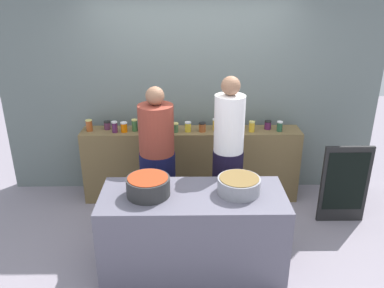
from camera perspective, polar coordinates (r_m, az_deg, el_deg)
name	(u,v)px	position (r m, az deg, el deg)	size (l,w,h in m)	color
ground	(192,248)	(4.28, 0.07, -14.94)	(12.00, 12.00, 0.00)	gray
storefront_wall	(191,78)	(4.98, -0.18, 9.64)	(4.80, 0.12, 3.00)	slate
display_shelf	(191,164)	(4.99, -0.12, -2.96)	(2.70, 0.36, 0.93)	brown
prep_table	(193,232)	(3.80, 0.14, -12.75)	(1.70, 0.70, 0.82)	#5C5968
preserve_jar_0	(89,125)	(4.92, -14.79, 2.64)	(0.08, 0.08, 0.14)	#9A461C
preserve_jar_1	(107,125)	(4.93, -12.27, 2.70)	(0.08, 0.08, 0.10)	#572A45
preserve_jar_2	(115,127)	(4.80, -11.22, 2.46)	(0.07, 0.07, 0.14)	#4F2149
preserve_jar_3	(124,127)	(4.80, -9.90, 2.45)	(0.08, 0.08, 0.12)	orange
preserve_jar_4	(135,125)	(4.81, -8.37, 2.74)	(0.07, 0.07, 0.15)	#336031
preserve_jar_5	(143,126)	(4.79, -7.22, 2.69)	(0.09, 0.09, 0.14)	#552449
preserve_jar_6	(157,125)	(4.80, -5.06, 2.74)	(0.07, 0.07, 0.13)	olive
preserve_jar_7	(176,127)	(4.73, -2.42, 2.43)	(0.07, 0.07, 0.12)	#3B5C37
preserve_jar_8	(188,127)	(4.74, -0.59, 2.54)	(0.08, 0.08, 0.12)	gold
preserve_jar_9	(202,127)	(4.74, 1.51, 2.48)	(0.09, 0.09, 0.11)	#974B24
preserve_jar_10	(216,124)	(4.80, 3.50, 2.88)	(0.08, 0.08, 0.14)	gold
preserve_jar_11	(241,124)	(4.90, 7.11, 2.99)	(0.07, 0.07, 0.12)	olive
preserve_jar_12	(252,126)	(4.79, 8.73, 2.56)	(0.07, 0.07, 0.13)	gold
preserve_jar_13	(268,125)	(4.91, 11.01, 2.76)	(0.09, 0.09, 0.11)	#4F1B44
preserve_jar_14	(280,126)	(4.87, 12.68, 2.55)	(0.07, 0.07, 0.13)	#255336
cooking_pot_left	(148,186)	(3.55, -6.41, -6.15)	(0.39, 0.39, 0.18)	#2D2D2D
cooking_pot_center	(239,185)	(3.60, 6.86, -6.00)	(0.39, 0.39, 0.15)	gray
cook_with_tongs	(158,166)	(4.34, -5.06, -3.22)	(0.40, 0.40, 1.63)	#111337
cook_in_cap	(228,165)	(4.17, 5.24, -3.09)	(0.32, 0.32, 1.77)	black
chalkboard_sign	(345,184)	(4.80, 21.39, -5.50)	(0.55, 0.05, 0.95)	black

